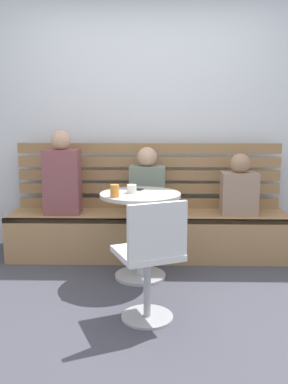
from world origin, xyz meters
name	(u,v)px	position (x,y,z in m)	size (l,w,h in m)	color
ground	(146,312)	(0.00, 0.00, 0.00)	(8.00, 8.00, 0.00)	#42424C
back_wall	(149,108)	(0.00, 1.64, 1.45)	(5.20, 0.10, 2.90)	silver
booth_bench	(148,235)	(0.00, 1.20, 0.22)	(2.70, 0.52, 0.44)	#A87C51
booth_backrest	(149,175)	(0.00, 1.44, 0.78)	(2.65, 0.04, 0.66)	#9A7249
cafe_table	(140,219)	(-0.06, 0.66, 0.52)	(0.68, 0.68, 0.74)	#ADADB2
white_chair	(151,257)	(0.03, -0.15, 0.46)	(0.53, 0.53, 0.85)	#ADADB2
person_adult	(62,177)	(-0.83, 1.17, 0.80)	(0.34, 0.22, 0.80)	brown
person_child_left	(239,188)	(0.87, 1.18, 0.70)	(0.34, 0.22, 0.59)	#9E7F6B
person_child_middle	(147,184)	(-0.01, 1.21, 0.72)	(0.34, 0.22, 0.64)	slate
cup_tumbler_orange	(115,191)	(-0.26, 0.49, 0.79)	(0.07, 0.07, 0.10)	orange
cup_ceramic_white	(132,189)	(-0.14, 0.67, 0.78)	(0.08, 0.08, 0.07)	white
phone_on_table	(135,189)	(-0.11, 0.83, 0.74)	(0.07, 0.14, 0.01)	black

